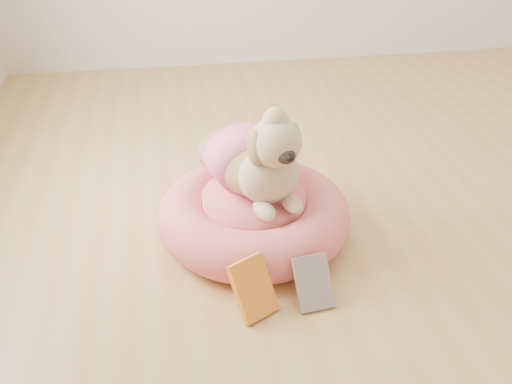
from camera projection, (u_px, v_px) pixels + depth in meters
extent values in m
plane|color=tan|center=(411.00, 230.00, 2.32)|extent=(4.50, 4.50, 0.00)
cylinder|color=#D05651|center=(254.00, 223.00, 2.26)|extent=(0.55, 0.55, 0.11)
torus|color=#D05651|center=(254.00, 214.00, 2.24)|extent=(0.76, 0.76, 0.19)
cylinder|color=#D05651|center=(254.00, 204.00, 2.22)|extent=(0.40, 0.40, 0.10)
cube|color=gold|center=(253.00, 288.00, 1.86)|extent=(0.17, 0.17, 0.19)
cube|color=white|center=(313.00, 282.00, 1.91)|extent=(0.13, 0.14, 0.16)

